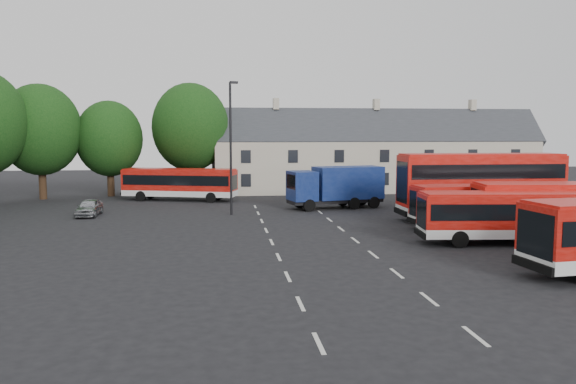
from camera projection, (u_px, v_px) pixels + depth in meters
name	position (u px, v px, depth m)	size (l,w,h in m)	color
ground	(275.00, 249.00, 30.85)	(140.00, 140.00, 0.00)	black
lane_markings	(314.00, 241.00, 33.12)	(5.15, 33.80, 0.01)	beige
treeline	(6.00, 129.00, 46.83)	(29.92, 32.59, 12.01)	black
terrace_houses	(375.00, 156.00, 61.72)	(35.70, 7.13, 10.06)	beige
bus_row_c	(513.00, 213.00, 32.16)	(10.76, 3.49, 2.99)	silver
bus_row_d	(573.00, 205.00, 34.29)	(12.03, 4.08, 3.34)	silver
bus_row_e	(489.00, 202.00, 37.36)	(10.54, 3.09, 2.94)	silver
bus_dd_south	(481.00, 182.00, 40.94)	(11.91, 2.81, 4.88)	silver
bus_dd_north	(490.00, 181.00, 45.48)	(10.52, 2.47, 4.31)	silver
bus_north	(180.00, 182.00, 52.85)	(10.93, 5.37, 3.02)	silver
box_truck	(337.00, 185.00, 47.50)	(8.40, 4.18, 3.52)	black
silver_car	(89.00, 207.00, 43.20)	(1.54, 3.84, 1.31)	#A2A5A9
lamppost	(231.00, 144.00, 43.27)	(0.71, 0.44, 10.31)	black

